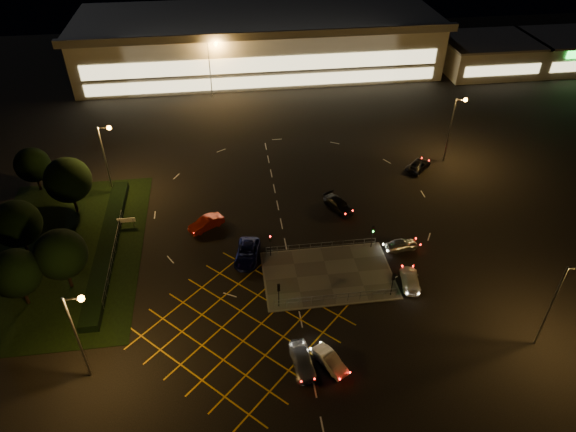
{
  "coord_description": "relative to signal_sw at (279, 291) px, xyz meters",
  "views": [
    {
      "loc": [
        -7.98,
        -42.76,
        39.79
      ],
      "look_at": [
        -1.31,
        6.86,
        2.0
      ],
      "focal_mm": 32.0,
      "sensor_mm": 36.0,
      "label": 1
    }
  ],
  "objects": [
    {
      "name": "streetlight_nw",
      "position": [
        -19.56,
        23.99,
        4.2
      ],
      "size": [
        1.78,
        0.56,
        10.03
      ],
      "color": "slate",
      "rests_on": "ground"
    },
    {
      "name": "streetlight_far_left",
      "position": [
        -5.56,
        53.99,
        4.2
      ],
      "size": [
        1.78,
        0.56,
        10.03
      ],
      "color": "slate",
      "rests_on": "ground"
    },
    {
      "name": "grass_verge",
      "position": [
        -24.0,
        11.99,
        -2.33
      ],
      "size": [
        18.0,
        30.0,
        0.08
      ],
      "primitive_type": "cube",
      "color": "black",
      "rests_on": "ground"
    },
    {
      "name": "car_far_dkgrey",
      "position": [
        9.8,
        16.18,
        -1.67
      ],
      "size": [
        3.96,
        5.19,
        1.4
      ],
      "primitive_type": "imported",
      "rotation": [
        0.0,
        0.0,
        0.48
      ],
      "color": "black",
      "rests_on": "ground"
    },
    {
      "name": "car_circ_red",
      "position": [
        -7.38,
        14.36,
        -1.62
      ],
      "size": [
        4.7,
        3.75,
        1.5
      ],
      "primitive_type": "imported",
      "rotation": [
        0.0,
        0.0,
        5.27
      ],
      "color": "#9F1B0B",
      "rests_on": "ground"
    },
    {
      "name": "tree_b",
      "position": [
        -28.0,
        11.99,
        2.28
      ],
      "size": [
        5.4,
        5.4,
        7.35
      ],
      "color": "black",
      "rests_on": "ground"
    },
    {
      "name": "signal_se",
      "position": [
        12.0,
        0.0,
        0.0
      ],
      "size": [
        0.28,
        0.3,
        3.15
      ],
      "rotation": [
        0.0,
        0.0,
        3.14
      ],
      "color": "black",
      "rests_on": "pedestrian_island"
    },
    {
      "name": "car_approach_white",
      "position": [
        14.59,
        1.47,
        -1.71
      ],
      "size": [
        2.66,
        4.79,
        1.31
      ],
      "primitive_type": "imported",
      "rotation": [
        0.0,
        0.0,
        2.95
      ],
      "color": "#BABABA",
      "rests_on": "ground"
    },
    {
      "name": "tree_c",
      "position": [
        -24.0,
        19.99,
        2.59
      ],
      "size": [
        5.76,
        5.76,
        7.84
      ],
      "color": "black",
      "rests_on": "ground"
    },
    {
      "name": "signal_ne",
      "position": [
        12.0,
        7.99,
        0.0
      ],
      "size": [
        0.28,
        0.3,
        3.15
      ],
      "color": "black",
      "rests_on": "pedestrian_island"
    },
    {
      "name": "streetlight_se",
      "position": [
        24.44,
        -8.01,
        4.2
      ],
      "size": [
        1.78,
        0.56,
        10.03
      ],
      "color": "slate",
      "rests_on": "ground"
    },
    {
      "name": "signal_nw",
      "position": [
        0.0,
        7.99,
        0.0
      ],
      "size": [
        0.28,
        0.3,
        3.15
      ],
      "color": "black",
      "rests_on": "pedestrian_island"
    },
    {
      "name": "pedestrian_island",
      "position": [
        6.0,
        3.99,
        -2.31
      ],
      "size": [
        14.0,
        9.0,
        0.12
      ],
      "primitive_type": "cube",
      "color": "#4C4944",
      "rests_on": "ground"
    },
    {
      "name": "tree_a",
      "position": [
        -26.0,
        3.99,
        1.97
      ],
      "size": [
        5.04,
        5.04,
        6.86
      ],
      "color": "black",
      "rests_on": "ground"
    },
    {
      "name": "retail_unit_a",
      "position": [
        50.0,
        59.97,
        0.85
      ],
      "size": [
        18.8,
        14.8,
        6.35
      ],
      "color": "beige",
      "rests_on": "ground"
    },
    {
      "name": "car_near_silver",
      "position": [
        1.27,
        -7.58,
        -1.58
      ],
      "size": [
        2.22,
        4.76,
        1.58
      ],
      "primitive_type": "imported",
      "rotation": [
        0.0,
        0.0,
        0.08
      ],
      "color": "#B0B3B7",
      "rests_on": "ground"
    },
    {
      "name": "retail_unit_b",
      "position": [
        66.0,
        59.95,
        0.85
      ],
      "size": [
        14.8,
        14.8,
        6.35
      ],
      "color": "beige",
      "rests_on": "ground"
    },
    {
      "name": "car_east_grey",
      "position": [
        23.47,
        24.35,
        -1.72
      ],
      "size": [
        4.86,
        4.69,
        1.29
      ],
      "primitive_type": "imported",
      "rotation": [
        0.0,
        0.0,
        2.31
      ],
      "color": "black",
      "rests_on": "ground"
    },
    {
      "name": "hedge",
      "position": [
        -19.0,
        11.99,
        -1.87
      ],
      "size": [
        2.0,
        26.0,
        1.0
      ],
      "primitive_type": "cube",
      "color": "black",
      "rests_on": "ground"
    },
    {
      "name": "supermarket",
      "position": [
        4.0,
        67.95,
        2.95
      ],
      "size": [
        72.0,
        26.5,
        10.5
      ],
      "color": "beige",
      "rests_on": "ground"
    },
    {
      "name": "streetlight_ne",
      "position": [
        28.44,
        25.99,
        4.2
      ],
      "size": [
        1.78,
        0.56,
        10.03
      ],
      "color": "slate",
      "rests_on": "ground"
    },
    {
      "name": "streetlight_sw",
      "position": [
        -17.56,
        -6.01,
        4.2
      ],
      "size": [
        1.78,
        0.56,
        10.03
      ],
      "color": "slate",
      "rests_on": "ground"
    },
    {
      "name": "car_left_blue",
      "position": [
        -2.71,
        8.02,
        -1.59
      ],
      "size": [
        3.6,
        5.95,
        1.54
      ],
      "primitive_type": "imported",
      "rotation": [
        0.0,
        0.0,
        6.09
      ],
      "color": "#0B1044",
      "rests_on": "ground"
    },
    {
      "name": "car_queue_white",
      "position": [
        3.81,
        -7.84,
        -1.71
      ],
      "size": [
        3.09,
        4.16,
        1.31
      ],
      "primitive_type": "imported",
      "rotation": [
        0.0,
        0.0,
        0.49
      ],
      "color": "silver",
      "rests_on": "ground"
    },
    {
      "name": "tree_e",
      "position": [
        -22.0,
        5.99,
        2.28
      ],
      "size": [
        5.4,
        5.4,
        7.35
      ],
      "color": "black",
      "rests_on": "ground"
    },
    {
      "name": "streetlight_far_right",
      "position": [
        34.44,
        55.99,
        4.2
      ],
      "size": [
        1.78,
        0.56,
        10.03
      ],
      "color": "slate",
      "rests_on": "ground"
    },
    {
      "name": "car_right_silver",
      "position": [
        15.5,
        7.27,
        -1.71
      ],
      "size": [
        4.0,
        1.98,
        1.31
      ],
      "primitive_type": "imported",
      "rotation": [
        0.0,
        0.0,
        1.69
      ],
      "color": "silver",
      "rests_on": "ground"
    },
    {
      "name": "ground",
      "position": [
        4.0,
        5.99,
        -2.37
      ],
      "size": [
        180.0,
        180.0,
        0.0
      ],
      "primitive_type": "plane",
      "color": "black",
      "rests_on": "ground"
    },
    {
      "name": "tree_d",
      "position": [
        -30.0,
        25.99,
        1.65
      ],
      "size": [
        4.68,
        4.68,
        6.37
      ],
      "color": "black",
      "rests_on": "ground"
    },
    {
      "name": "signal_sw",
      "position": [
        0.0,
        0.0,
        0.0
      ],
      "size": [
        0.28,
        0.3,
        3.15
      ],
      "rotation": [
        0.0,
        0.0,
        3.14
      ],
      "color": "black",
      "rests_on": "pedestrian_island"
    }
  ]
}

